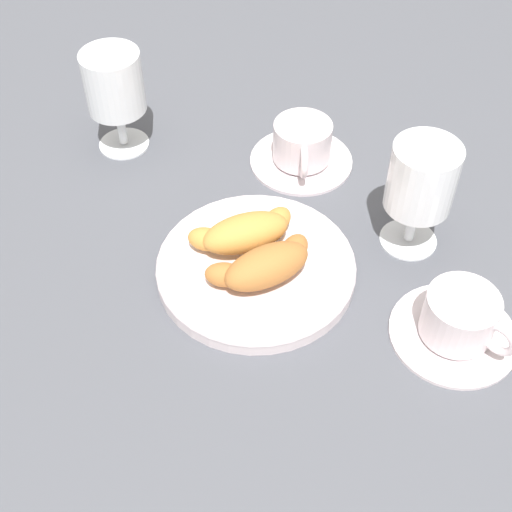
# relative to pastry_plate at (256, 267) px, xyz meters

# --- Properties ---
(ground_plane) EXTENTS (2.20, 2.20, 0.00)m
(ground_plane) POSITION_rel_pastry_plate_xyz_m (-0.02, -0.01, -0.01)
(ground_plane) COLOR #4C4F56
(pastry_plate) EXTENTS (0.23, 0.23, 0.02)m
(pastry_plate) POSITION_rel_pastry_plate_xyz_m (0.00, 0.00, 0.00)
(pastry_plate) COLOR silver
(pastry_plate) RESTS_ON ground_plane
(croissant_large) EXTENTS (0.14, 0.06, 0.04)m
(croissant_large) POSITION_rel_pastry_plate_xyz_m (-0.00, -0.02, 0.03)
(croissant_large) COLOR #AD6B33
(croissant_large) RESTS_ON pastry_plate
(croissant_small) EXTENTS (0.13, 0.08, 0.04)m
(croissant_small) POSITION_rel_pastry_plate_xyz_m (0.00, 0.03, 0.03)
(croissant_small) COLOR #CC893D
(croissant_small) RESTS_ON pastry_plate
(coffee_cup_near) EXTENTS (0.14, 0.14, 0.06)m
(coffee_cup_near) POSITION_rel_pastry_plate_xyz_m (0.15, 0.14, 0.02)
(coffee_cup_near) COLOR silver
(coffee_cup_near) RESTS_ON ground_plane
(coffee_cup_far) EXTENTS (0.14, 0.14, 0.06)m
(coffee_cup_far) POSITION_rel_pastry_plate_xyz_m (0.14, -0.18, 0.02)
(coffee_cup_far) COLOR silver
(coffee_cup_far) RESTS_ON ground_plane
(juice_glass_left) EXTENTS (0.08, 0.08, 0.14)m
(juice_glass_left) POSITION_rel_pastry_plate_xyz_m (-0.04, 0.29, 0.08)
(juice_glass_left) COLOR white
(juice_glass_left) RESTS_ON ground_plane
(juice_glass_right) EXTENTS (0.08, 0.08, 0.14)m
(juice_glass_right) POSITION_rel_pastry_plate_xyz_m (0.18, -0.05, 0.08)
(juice_glass_right) COLOR white
(juice_glass_right) RESTS_ON ground_plane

